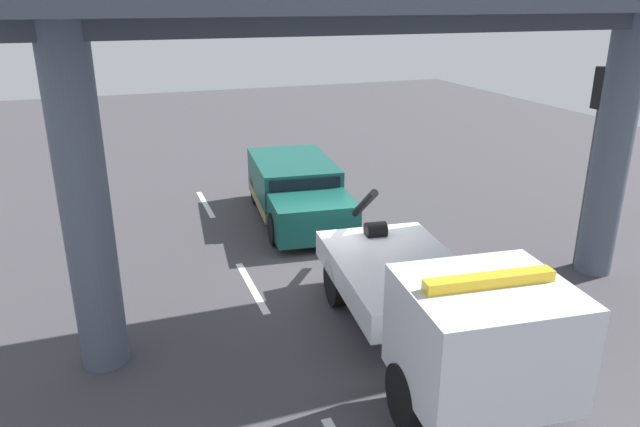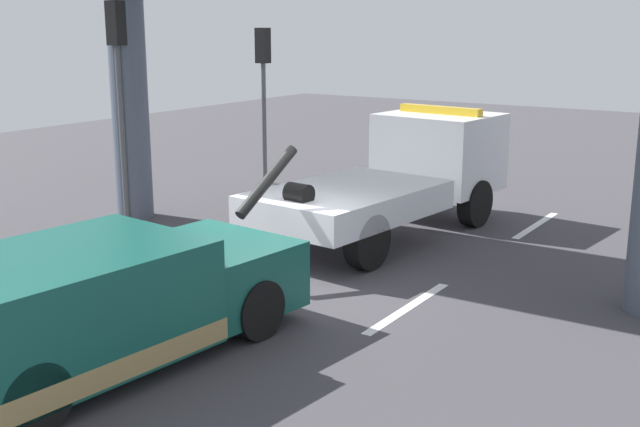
{
  "view_description": "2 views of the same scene",
  "coord_description": "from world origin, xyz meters",
  "px_view_note": "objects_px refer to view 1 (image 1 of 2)",
  "views": [
    {
      "loc": [
        11.72,
        -4.97,
        6.06
      ],
      "look_at": [
        -1.87,
        -0.03,
        0.81
      ],
      "focal_mm": 33.53,
      "sensor_mm": 36.0,
      "label": 1
    },
    {
      "loc": [
        -10.27,
        -7.42,
        4.23
      ],
      "look_at": [
        0.28,
        -0.54,
        1.18
      ],
      "focal_mm": 44.51,
      "sensor_mm": 36.0,
      "label": 2
    }
  ],
  "objects_px": {
    "traffic_light_near": "(598,126)",
    "traffic_cone_orange": "(400,238)",
    "towed_van_green": "(297,191)",
    "tow_truck_white": "(441,308)"
  },
  "relations": [
    {
      "from": "towed_van_green",
      "to": "traffic_light_near",
      "type": "distance_m",
      "value": 8.04
    },
    {
      "from": "traffic_light_near",
      "to": "traffic_cone_orange",
      "type": "height_order",
      "value": "traffic_light_near"
    },
    {
      "from": "tow_truck_white",
      "to": "towed_van_green",
      "type": "height_order",
      "value": "tow_truck_white"
    },
    {
      "from": "tow_truck_white",
      "to": "towed_van_green",
      "type": "bearing_deg",
      "value": 179.38
    },
    {
      "from": "tow_truck_white",
      "to": "traffic_light_near",
      "type": "xyz_separation_m",
      "value": [
        -2.62,
        5.37,
        2.18
      ]
    },
    {
      "from": "tow_truck_white",
      "to": "towed_van_green",
      "type": "relative_size",
      "value": 1.36
    },
    {
      "from": "towed_van_green",
      "to": "traffic_cone_orange",
      "type": "distance_m",
      "value": 3.66
    },
    {
      "from": "towed_van_green",
      "to": "traffic_cone_orange",
      "type": "height_order",
      "value": "towed_van_green"
    },
    {
      "from": "traffic_light_near",
      "to": "traffic_cone_orange",
      "type": "relative_size",
      "value": 7.72
    },
    {
      "from": "towed_van_green",
      "to": "traffic_light_near",
      "type": "relative_size",
      "value": 1.16
    }
  ]
}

